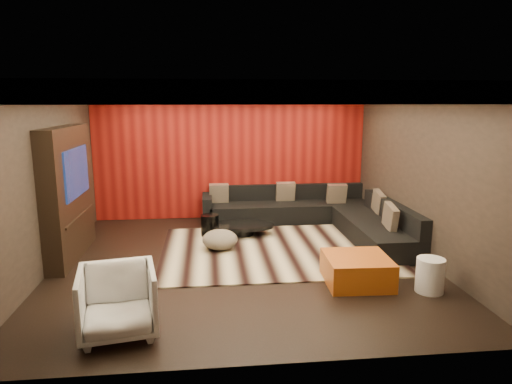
{
  "coord_description": "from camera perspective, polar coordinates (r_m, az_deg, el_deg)",
  "views": [
    {
      "loc": [
        -0.54,
        -7.12,
        2.62
      ],
      "look_at": [
        0.3,
        0.6,
        1.05
      ],
      "focal_mm": 32.0,
      "sensor_mm": 36.0,
      "label": 1
    }
  ],
  "objects": [
    {
      "name": "drum_stool",
      "position": [
        8.95,
        -5.78,
        -4.14
      ],
      "size": [
        0.36,
        0.36,
        0.41
      ],
      "primitive_type": "cylinder",
      "rotation": [
        0.0,
        0.0,
        0.03
      ],
      "color": "black",
      "rests_on": "rug"
    },
    {
      "name": "cove_left",
      "position": [
        7.35,
        -20.91,
        10.53
      ],
      "size": [
        0.08,
        4.8,
        0.04
      ],
      "primitive_type": "cube",
      "color": "#FFD899",
      "rests_on": "ground"
    },
    {
      "name": "cove_front",
      "position": [
        4.79,
        0.28,
        11.18
      ],
      "size": [
        4.8,
        0.08,
        0.04
      ],
      "primitive_type": "cube",
      "color": "#FFD899",
      "rests_on": "ground"
    },
    {
      "name": "tv_surround",
      "position": [
        8.2,
        -22.44,
        -0.13
      ],
      "size": [
        0.3,
        2.0,
        2.2
      ],
      "primitive_type": "cube",
      "color": "black",
      "rests_on": "ground"
    },
    {
      "name": "tv_shelf",
      "position": [
        8.24,
        -21.16,
        -2.83
      ],
      "size": [
        0.04,
        1.6,
        0.04
      ],
      "primitive_type": "cube",
      "color": "black",
      "rests_on": "ground"
    },
    {
      "name": "wall_right",
      "position": [
        8.05,
        20.05,
        2.02
      ],
      "size": [
        0.02,
        6.0,
        2.8
      ],
      "primitive_type": "cube",
      "color": "black",
      "rests_on": "ground"
    },
    {
      "name": "cove_back",
      "position": [
        9.5,
        -3.01,
        11.29
      ],
      "size": [
        4.8,
        0.08,
        0.04
      ],
      "primitive_type": "cube",
      "color": "#FFD899",
      "rests_on": "ground"
    },
    {
      "name": "orange_ottoman",
      "position": [
        6.87,
        12.5,
        -9.48
      ],
      "size": [
        0.94,
        0.94,
        0.4
      ],
      "primitive_type": "cube",
      "rotation": [
        0.0,
        0.0,
        -0.04
      ],
      "color": "#9D4214",
      "rests_on": "floor"
    },
    {
      "name": "soffit_front",
      "position": [
        4.46,
        0.79,
        12.32
      ],
      "size": [
        6.0,
        0.6,
        0.22
      ],
      "primitive_type": "cube",
      "color": "silver",
      "rests_on": "ground"
    },
    {
      "name": "floor",
      "position": [
        7.61,
        -1.78,
        -8.79
      ],
      "size": [
        6.0,
        6.0,
        0.02
      ],
      "primitive_type": "cube",
      "color": "black",
      "rests_on": "ground"
    },
    {
      "name": "soffit_back",
      "position": [
        9.84,
        -3.13,
        11.82
      ],
      "size": [
        6.0,
        0.6,
        0.22
      ],
      "primitive_type": "cube",
      "color": "silver",
      "rests_on": "ground"
    },
    {
      "name": "striped_pouf",
      "position": [
        8.15,
        -4.52,
        -5.94
      ],
      "size": [
        0.69,
        0.69,
        0.35
      ],
      "primitive_type": "ellipsoid",
      "rotation": [
        0.0,
        0.0,
        0.1
      ],
      "color": "#B8A78F",
      "rests_on": "rug"
    },
    {
      "name": "soffit_left",
      "position": [
        7.44,
        -23.54,
        11.04
      ],
      "size": [
        0.6,
        4.8,
        0.22
      ],
      "primitive_type": "cube",
      "color": "silver",
      "rests_on": "ground"
    },
    {
      "name": "wall_back",
      "position": [
        10.22,
        -3.15,
        4.55
      ],
      "size": [
        6.0,
        0.02,
        2.8
      ],
      "primitive_type": "cube",
      "color": "black",
      "rests_on": "ground"
    },
    {
      "name": "rug",
      "position": [
        8.17,
        2.47,
        -7.22
      ],
      "size": [
        4.01,
        3.01,
        0.02
      ],
      "primitive_type": "cube",
      "rotation": [
        0.0,
        0.0,
        -0.0
      ],
      "color": "#C2B38E",
      "rests_on": "floor"
    },
    {
      "name": "coffee_table",
      "position": [
        9.0,
        -1.77,
        -4.66
      ],
      "size": [
        1.36,
        1.36,
        0.21
      ],
      "primitive_type": "cylinder",
      "rotation": [
        0.0,
        0.0,
        -0.09
      ],
      "color": "black",
      "rests_on": "rug"
    },
    {
      "name": "soffit_right",
      "position": [
        7.83,
        18.63,
        11.35
      ],
      "size": [
        0.6,
        4.8,
        0.22
      ],
      "primitive_type": "cube",
      "color": "silver",
      "rests_on": "ground"
    },
    {
      "name": "wall_left",
      "position": [
        7.64,
        -24.99,
        1.15
      ],
      "size": [
        0.02,
        6.0,
        2.8
      ],
      "primitive_type": "cube",
      "color": "black",
      "rests_on": "ground"
    },
    {
      "name": "tv_screen",
      "position": [
        8.1,
        -21.54,
        2.32
      ],
      "size": [
        0.04,
        1.3,
        0.8
      ],
      "primitive_type": "cube",
      "color": "black",
      "rests_on": "ground"
    },
    {
      "name": "cove_right",
      "position": [
        7.69,
        16.24,
        10.83
      ],
      "size": [
        0.08,
        4.8,
        0.04
      ],
      "primitive_type": "cube",
      "color": "#FFD899",
      "rests_on": "ground"
    },
    {
      "name": "red_feature_wall",
      "position": [
        10.18,
        -3.14,
        4.53
      ],
      "size": [
        5.98,
        0.05,
        2.78
      ],
      "primitive_type": "cube",
      "color": "#6B0C0A",
      "rests_on": "ground"
    },
    {
      "name": "sectional_sofa",
      "position": [
        9.57,
        7.75,
        -2.95
      ],
      "size": [
        3.65,
        3.5,
        0.75
      ],
      "color": "black",
      "rests_on": "floor"
    },
    {
      "name": "throw_pillows",
      "position": [
        9.5,
        7.73,
        -0.83
      ],
      "size": [
        3.41,
        2.8,
        0.5
      ],
      "color": "tan",
      "rests_on": "sectional_sofa"
    },
    {
      "name": "armchair",
      "position": [
        5.51,
        -16.9,
        -12.97
      ],
      "size": [
        0.98,
        1.0,
        0.78
      ],
      "primitive_type": "imported",
      "rotation": [
        0.0,
        0.0,
        0.18
      ],
      "color": "silver",
      "rests_on": "floor"
    },
    {
      "name": "white_side_table",
      "position": [
        6.85,
        20.93,
        -9.69
      ],
      "size": [
        0.43,
        0.43,
        0.48
      ],
      "primitive_type": "cylinder",
      "rotation": [
        0.0,
        0.0,
        -0.12
      ],
      "color": "white",
      "rests_on": "floor"
    },
    {
      "name": "ceiling",
      "position": [
        7.15,
        -1.92,
        12.94
      ],
      "size": [
        6.0,
        6.0,
        0.02
      ],
      "primitive_type": "cube",
      "color": "silver",
      "rests_on": "ground"
    }
  ]
}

